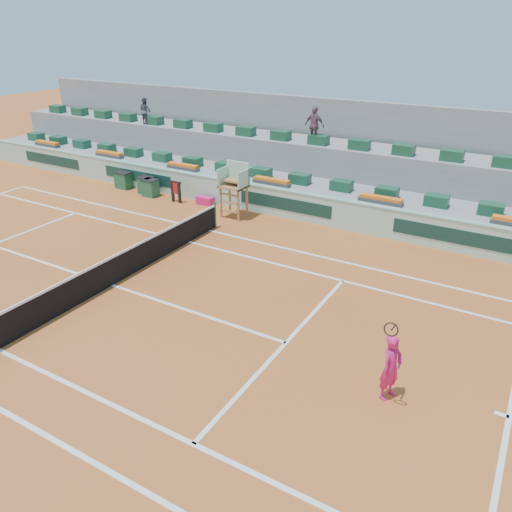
# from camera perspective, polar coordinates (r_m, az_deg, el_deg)

# --- Properties ---
(ground) EXTENTS (90.00, 90.00, 0.00)m
(ground) POSITION_cam_1_polar(r_m,az_deg,el_deg) (17.02, -16.11, -3.23)
(ground) COLOR #A95020
(ground) RESTS_ON ground
(seating_tier_lower) EXTENTS (36.00, 4.00, 1.20)m
(seating_tier_lower) POSITION_cam_1_polar(r_m,az_deg,el_deg) (24.68, 1.65, 8.18)
(seating_tier_lower) COLOR gray
(seating_tier_lower) RESTS_ON ground
(seating_tier_upper) EXTENTS (36.00, 2.40, 2.60)m
(seating_tier_upper) POSITION_cam_1_polar(r_m,az_deg,el_deg) (25.85, 3.42, 10.55)
(seating_tier_upper) COLOR gray
(seating_tier_upper) RESTS_ON ground
(stadium_back_wall) EXTENTS (36.00, 0.40, 4.40)m
(stadium_back_wall) POSITION_cam_1_polar(r_m,az_deg,el_deg) (27.04, 5.06, 13.11)
(stadium_back_wall) COLOR gray
(stadium_back_wall) RESTS_ON ground
(player_bag) EXTENTS (0.84, 0.37, 0.37)m
(player_bag) POSITION_cam_1_polar(r_m,az_deg,el_deg) (23.74, -5.84, 6.31)
(player_bag) COLOR #DA1C68
(player_bag) RESTS_ON ground
(spectator_left) EXTENTS (0.78, 0.66, 1.44)m
(spectator_left) POSITION_cam_1_polar(r_m,az_deg,el_deg) (29.64, -12.55, 15.91)
(spectator_left) COLOR #51505D
(spectator_left) RESTS_ON seating_tier_upper
(spectator_mid) EXTENTS (1.05, 0.55, 1.72)m
(spectator_mid) POSITION_cam_1_polar(r_m,az_deg,el_deg) (24.07, 6.71, 14.60)
(spectator_mid) COLOR #78505E
(spectator_mid) RESTS_ON seating_tier_upper
(court_lines) EXTENTS (23.89, 11.09, 0.01)m
(court_lines) POSITION_cam_1_polar(r_m,az_deg,el_deg) (17.02, -16.11, -3.22)
(court_lines) COLOR white
(court_lines) RESTS_ON ground
(tennis_net) EXTENTS (0.10, 11.97, 1.10)m
(tennis_net) POSITION_cam_1_polar(r_m,az_deg,el_deg) (16.78, -16.32, -1.65)
(tennis_net) COLOR black
(tennis_net) RESTS_ON ground
(advertising_hoarding) EXTENTS (36.00, 0.34, 1.26)m
(advertising_hoarding) POSITION_cam_1_polar(r_m,az_deg,el_deg) (22.84, -0.99, 6.86)
(advertising_hoarding) COLOR #ADDAC2
(advertising_hoarding) RESTS_ON ground
(umpire_chair) EXTENTS (1.10, 0.90, 2.40)m
(umpire_chair) POSITION_cam_1_polar(r_m,az_deg,el_deg) (21.77, -2.45, 8.42)
(umpire_chair) COLOR #9C6B3B
(umpire_chair) RESTS_ON ground
(seat_row_lower) EXTENTS (32.90, 0.60, 0.44)m
(seat_row_lower) POSITION_cam_1_polar(r_m,az_deg,el_deg) (23.69, 0.61, 9.53)
(seat_row_lower) COLOR #194B2F
(seat_row_lower) RESTS_ON seating_tier_lower
(seat_row_upper) EXTENTS (32.90, 0.60, 0.44)m
(seat_row_upper) POSITION_cam_1_polar(r_m,az_deg,el_deg) (24.99, 2.86, 13.63)
(seat_row_upper) COLOR #194B2F
(seat_row_upper) RESTS_ON seating_tier_upper
(flower_planters) EXTENTS (26.80, 0.36, 0.28)m
(flower_planters) POSITION_cam_1_polar(r_m,az_deg,el_deg) (23.83, -3.54, 9.36)
(flower_planters) COLOR #464646
(flower_planters) RESTS_ON seating_tier_lower
(drink_cooler_a) EXTENTS (0.73, 0.63, 0.84)m
(drink_cooler_a) POSITION_cam_1_polar(r_m,az_deg,el_deg) (25.28, -11.99, 7.64)
(drink_cooler_a) COLOR #1B5335
(drink_cooler_a) RESTS_ON ground
(drink_cooler_b) EXTENTS (0.74, 0.64, 0.84)m
(drink_cooler_b) POSITION_cam_1_polar(r_m,az_deg,el_deg) (25.75, -12.43, 7.92)
(drink_cooler_b) COLOR #1B5335
(drink_cooler_b) RESTS_ON ground
(drink_cooler_c) EXTENTS (0.81, 0.70, 0.84)m
(drink_cooler_c) POSITION_cam_1_polar(r_m,az_deg,el_deg) (26.92, -14.85, 8.41)
(drink_cooler_c) COLOR #1B5335
(drink_cooler_c) RESTS_ON ground
(towel_rack) EXTENTS (0.67, 0.11, 1.03)m
(towel_rack) POSITION_cam_1_polar(r_m,az_deg,el_deg) (24.10, -9.15, 7.46)
(towel_rack) COLOR black
(towel_rack) RESTS_ON ground
(tennis_player) EXTENTS (0.57, 0.91, 2.28)m
(tennis_player) POSITION_cam_1_polar(r_m,az_deg,el_deg) (11.81, 15.19, -12.17)
(tennis_player) COLOR #DA1C68
(tennis_player) RESTS_ON ground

